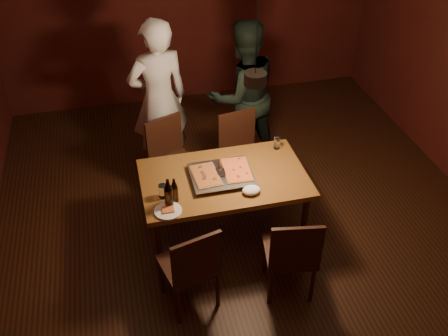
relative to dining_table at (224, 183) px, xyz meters
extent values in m
plane|color=#361C0E|center=(0.23, -0.09, -0.68)|extent=(6.00, 6.00, 0.00)
cube|color=brown|center=(0.00, 0.00, 0.05)|extent=(1.50, 0.90, 0.05)
cylinder|color=#38190F|center=(-0.67, -0.37, -0.33)|extent=(0.06, 0.06, 0.70)
cylinder|color=#38190F|center=(0.67, -0.37, -0.33)|extent=(0.06, 0.06, 0.70)
cylinder|color=#38190F|center=(-0.67, 0.37, -0.33)|extent=(0.06, 0.06, 0.70)
cylinder|color=#38190F|center=(0.67, 0.37, -0.33)|extent=(0.06, 0.06, 0.70)
cube|color=#38190F|center=(-0.35, 0.73, -0.25)|extent=(0.55, 0.55, 0.04)
cube|color=#38190F|center=(-0.43, 0.90, -0.01)|extent=(0.40, 0.20, 0.45)
cube|color=#38190F|center=(0.38, 0.66, -0.25)|extent=(0.49, 0.49, 0.04)
cube|color=#38190F|center=(0.34, 0.85, -0.01)|extent=(0.42, 0.10, 0.45)
cube|color=#38190F|center=(-0.47, -0.68, -0.25)|extent=(0.51, 0.51, 0.04)
cube|color=#38190F|center=(-0.42, -0.86, -0.01)|extent=(0.41, 0.13, 0.45)
cube|color=#38190F|center=(0.39, -0.74, -0.25)|extent=(0.48, 0.48, 0.04)
cube|color=#38190F|center=(0.36, -0.92, -0.01)|extent=(0.42, 0.10, 0.45)
cube|color=silver|center=(-0.03, -0.01, 0.10)|extent=(0.56, 0.47, 0.05)
cube|color=maroon|center=(-0.17, -0.01, 0.13)|extent=(0.25, 0.37, 0.02)
cube|color=gold|center=(0.12, 0.00, 0.13)|extent=(0.26, 0.39, 0.02)
cylinder|color=black|center=(-0.54, -0.28, 0.16)|extent=(0.07, 0.07, 0.18)
cone|color=black|center=(-0.54, -0.28, 0.30)|extent=(0.07, 0.07, 0.10)
cylinder|color=black|center=(-0.48, -0.22, 0.15)|extent=(0.06, 0.06, 0.15)
cone|color=black|center=(-0.48, -0.22, 0.26)|extent=(0.06, 0.06, 0.08)
cylinder|color=silver|center=(-0.57, -0.15, 0.14)|extent=(0.08, 0.08, 0.12)
cylinder|color=silver|center=(0.61, 0.32, 0.14)|extent=(0.06, 0.06, 0.12)
cylinder|color=white|center=(-0.56, -0.35, 0.08)|extent=(0.23, 0.23, 0.02)
cube|color=gold|center=(-0.56, -0.35, 0.10)|extent=(0.10, 0.08, 0.01)
ellipsoid|color=white|center=(0.18, -0.28, 0.11)|extent=(0.16, 0.12, 0.07)
imported|color=white|center=(-0.41, 1.29, 0.22)|extent=(0.73, 0.56, 1.80)
imported|color=black|center=(0.51, 1.24, 0.18)|extent=(0.96, 0.82, 1.72)
cylinder|color=black|center=(0.23, -0.09, 1.07)|extent=(0.18, 0.18, 0.10)
cylinder|color=black|center=(0.23, -0.09, 1.62)|extent=(0.01, 0.01, 1.00)
camera|label=1|loc=(-0.83, -3.45, 2.87)|focal=40.00mm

